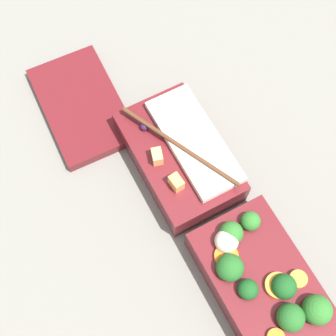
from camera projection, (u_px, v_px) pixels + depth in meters
ground_plane at (213, 223)px, 0.69m from camera, size 3.00×3.00×0.00m
bento_tray_vegetable at (261, 281)px, 0.62m from camera, size 0.20×0.12×0.08m
bento_tray_rice at (180, 156)px, 0.70m from camera, size 0.20×0.12×0.07m
bento_lid at (82, 105)px, 0.76m from camera, size 0.20×0.13×0.02m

